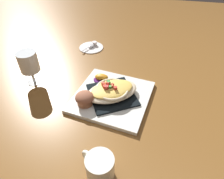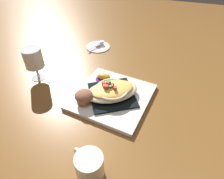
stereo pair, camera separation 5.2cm
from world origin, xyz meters
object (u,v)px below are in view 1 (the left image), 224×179
muffin (85,99)px  spoon (91,46)px  gratin_dish (112,90)px  coffee_mug (100,169)px  creamer_cup_0 (95,43)px  square_plate (112,97)px  creamer_saucer (91,47)px  stemmed_glass (29,64)px  orange_garnish (101,78)px

muffin → spoon: (-0.10, 0.43, -0.03)m
gratin_dish → coffee_mug: 0.31m
creamer_cup_0 → square_plate: bearing=-65.5°
square_plate → gratin_dish: bearing=177.7°
coffee_mug → spoon: (-0.22, 0.68, -0.02)m
creamer_saucer → spoon: 0.01m
coffee_mug → stemmed_glass: bearing=137.8°
coffee_mug → orange_garnish: bearing=103.7°
orange_garnish → stemmed_glass: 0.30m
orange_garnish → creamer_cup_0: bearing=110.3°
square_plate → spoon: spoon is taller
gratin_dish → creamer_saucer: bearing=117.6°
gratin_dish → muffin: 0.11m
coffee_mug → spoon: 0.71m
creamer_saucer → square_plate: bearing=-62.4°
square_plate → spoon: 0.41m
creamer_saucer → coffee_mug: bearing=-71.8°
stemmed_glass → square_plate: bearing=-5.3°
coffee_mug → stemmed_glass: size_ratio=0.70×
creamer_saucer → creamer_cup_0: bearing=64.4°
gratin_dish → orange_garnish: (-0.07, 0.09, -0.02)m
creamer_saucer → spoon: (-0.00, -0.00, 0.01)m
spoon → muffin: bearing=-76.3°
creamer_cup_0 → stemmed_glass: bearing=-115.2°
coffee_mug → creamer_cup_0: size_ratio=4.19×
square_plate → gratin_dish: gratin_dish is taller
square_plate → orange_garnish: size_ratio=3.98×
muffin → coffee_mug: coffee_mug is taller
muffin → coffee_mug: size_ratio=0.68×
orange_garnish → spoon: size_ratio=0.78×
gratin_dish → muffin: bearing=-144.3°
square_plate → coffee_mug: 0.32m
square_plate → creamer_cup_0: bearing=114.5°
gratin_dish → creamer_saucer: size_ratio=1.82×
gratin_dish → creamer_saucer: (-0.19, 0.37, -0.04)m
stemmed_glass → spoon: size_ratio=1.60×
creamer_cup_0 → spoon: bearing=-115.6°
coffee_mug → creamer_saucer: bearing=108.2°
spoon → creamer_cup_0: (0.01, 0.03, 0.00)m
orange_garnish → creamer_cup_0: (-0.11, 0.31, -0.01)m
orange_garnish → gratin_dish: bearing=-52.9°
square_plate → muffin: size_ratio=4.09×
gratin_dish → muffin: gratin_dish is taller
gratin_dish → creamer_cup_0: bearing=114.5°
gratin_dish → coffee_mug: size_ratio=2.35×
square_plate → orange_garnish: orange_garnish is taller
coffee_mug → creamer_saucer: coffee_mug is taller
gratin_dish → coffee_mug: coffee_mug is taller
muffin → creamer_saucer: 0.44m
creamer_cup_0 → coffee_mug: bearing=-73.4°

